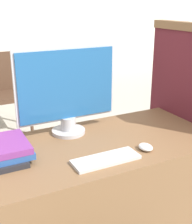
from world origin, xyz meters
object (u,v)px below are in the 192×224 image
Objects in this scene: book_stack at (9,150)px; mouse at (146,147)px; keyboard at (106,159)px; far_chair at (7,88)px; monitor at (67,90)px.

mouse is at bearing -19.63° from book_stack.
book_stack is (-0.63, 0.23, 0.03)m from mouse.
book_stack reaches higher than keyboard.
book_stack is at bearing -113.65° from far_chair.
monitor is 2.05m from far_chair.
keyboard is at bearing -30.74° from book_stack.
far_chair is (0.02, 2.39, -0.23)m from keyboard.
monitor is 0.45m from book_stack.
mouse is (0.24, 0.01, 0.01)m from keyboard.
far_chair reaches higher than book_stack.
mouse is at bearing -97.49° from far_chair.
mouse reaches higher than keyboard.
keyboard is 0.24m from mouse.
far_chair is (-0.22, 2.38, -0.24)m from mouse.
far_chair is at bearing 89.62° from keyboard.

